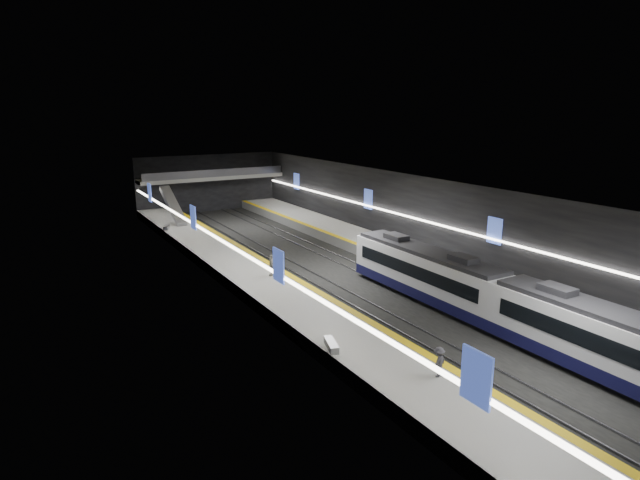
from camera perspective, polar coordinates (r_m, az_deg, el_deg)
ground at (r=47.22m, az=2.24°, el=-3.81°), size 70.00×70.00×0.00m
ceiling at (r=45.42m, az=2.34°, el=5.84°), size 20.00×70.00×0.04m
wall_left at (r=41.77m, az=-9.35°, el=-0.66°), size 0.04×70.00×8.00m
wall_right at (r=52.12m, az=11.60°, el=2.16°), size 0.04×70.00×8.00m
wall_back at (r=77.48m, az=-11.86°, el=5.96°), size 20.00×0.04×8.00m
platform_left at (r=43.67m, az=-6.10°, el=-4.69°), size 5.00×70.00×1.00m
tile_surface_left at (r=43.51m, az=-6.12°, el=-4.06°), size 5.00×70.00×0.02m
tactile_strip_left at (r=44.41m, az=-3.53°, el=-3.61°), size 0.60×70.00×0.02m
platform_right at (r=51.34m, az=9.33°, el=-1.94°), size 5.00×70.00×1.00m
tile_surface_right at (r=51.21m, az=9.35°, el=-1.39°), size 5.00×70.00×0.02m
tactile_strip_right at (r=49.87m, az=7.40°, el=-1.73°), size 0.60×70.00×0.02m
rails at (r=47.20m, az=2.24°, el=-3.74°), size 6.52×70.00×0.12m
train at (r=36.86m, az=18.99°, el=-6.19°), size 2.69×30.04×3.60m
ad_posters at (r=46.87m, az=1.64°, el=1.75°), size 19.94×53.50×2.20m
cove_light_left at (r=41.89m, az=-9.08°, el=-0.89°), size 0.25×68.60×0.12m
cove_light_right at (r=52.03m, az=11.43°, el=1.92°), size 0.25×68.60×0.12m
mezzanine_bridge at (r=75.40m, az=-11.39°, el=6.57°), size 20.00×3.00×1.50m
escalator at (r=67.00m, az=-15.41°, el=3.58°), size 1.20×7.50×3.92m
bench_left_near at (r=31.12m, az=1.21°, el=-11.14°), size 1.01×1.85×0.44m
bench_left_far at (r=62.89m, az=-16.06°, el=1.31°), size 1.13×1.85×0.44m
bench_right_near at (r=47.68m, az=15.54°, el=-2.62°), size 0.87×1.89×0.45m
bench_right_far at (r=54.78m, az=8.84°, el=-0.14°), size 0.80×1.76×0.41m
passenger_right_a at (r=42.01m, az=18.05°, el=-3.96°), size 0.70×0.84×1.96m
passenger_left_a at (r=43.79m, az=-5.21°, el=-2.72°), size 0.72×1.12×1.77m
passenger_left_b at (r=28.59m, az=12.55°, el=-12.60°), size 1.15×0.84×1.60m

